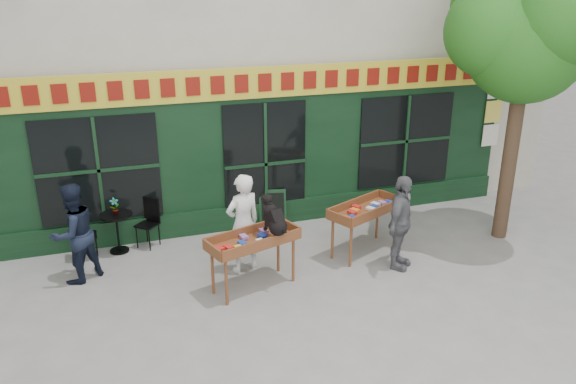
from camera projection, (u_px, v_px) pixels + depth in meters
name	position (u px, v px, depth m)	size (l,w,h in m)	color
ground	(304.00, 276.00, 9.77)	(80.00, 80.00, 0.00)	slate
street_tree	(529.00, 24.00, 9.95)	(3.05, 2.90, 5.60)	#382619
book_cart_center	(253.00, 243.00, 9.13)	(1.62, 1.04, 0.99)	brown
dog	(274.00, 215.00, 9.02)	(0.34, 0.60, 0.60)	black
woman	(243.00, 223.00, 9.68)	(0.65, 0.43, 1.79)	white
book_cart_right	(366.00, 211.00, 10.37)	(1.62, 1.18, 0.99)	brown
man_right	(400.00, 223.00, 9.78)	(1.01, 0.42, 1.72)	#555559
bistro_table	(117.00, 225.00, 10.47)	(0.60, 0.60, 0.76)	black
bistro_chair_left	(80.00, 231.00, 10.18)	(0.37, 0.37, 0.95)	black
bistro_chair_right	(150.00, 218.00, 10.75)	(0.51, 0.51, 0.95)	black
potted_plant	(115.00, 206.00, 10.34)	(0.17, 0.11, 0.32)	gray
man_left	(74.00, 234.00, 9.35)	(0.84, 0.66, 1.73)	black
chalkboard	(273.00, 209.00, 11.61)	(0.59, 0.30, 0.79)	black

